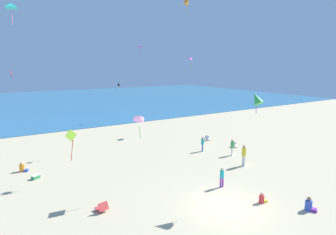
{
  "coord_description": "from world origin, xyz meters",
  "views": [
    {
      "loc": [
        -11.08,
        -11.15,
        8.15
      ],
      "look_at": [
        0.0,
        6.34,
        4.32
      ],
      "focal_mm": 30.31,
      "sensor_mm": 36.0,
      "label": 1
    }
  ],
  "objects_px": {
    "person_6": "(222,176)",
    "kite_purple": "(140,47)",
    "person_1": "(309,205)",
    "person_5": "(262,199)",
    "kite_orange": "(187,1)",
    "kite_lime": "(71,137)",
    "beach_chair_far_right": "(102,207)",
    "cooler_box": "(36,177)",
    "kite_pink": "(140,118)",
    "kite_magenta": "(191,58)",
    "person_0": "(23,168)",
    "kite_teal": "(11,6)",
    "person_2": "(244,154)",
    "kite_black": "(119,85)",
    "person_3": "(203,143)",
    "kite_red": "(11,74)",
    "beach_chair_near_camera": "(235,145)",
    "kite_green": "(257,99)",
    "beach_chair_mid_beach": "(208,138)",
    "person_4": "(232,146)"
  },
  "relations": [
    {
      "from": "person_4",
      "to": "kite_pink",
      "type": "height_order",
      "value": "kite_pink"
    },
    {
      "from": "kite_black",
      "to": "person_0",
      "type": "bearing_deg",
      "value": -134.2
    },
    {
      "from": "kite_pink",
      "to": "person_5",
      "type": "bearing_deg",
      "value": -42.71
    },
    {
      "from": "beach_chair_near_camera",
      "to": "person_3",
      "type": "distance_m",
      "value": 3.74
    },
    {
      "from": "person_2",
      "to": "kite_magenta",
      "type": "relative_size",
      "value": 1.15
    },
    {
      "from": "kite_red",
      "to": "kite_black",
      "type": "bearing_deg",
      "value": 40.69
    },
    {
      "from": "person_6",
      "to": "kite_pink",
      "type": "xyz_separation_m",
      "value": [
        -4.99,
        2.11,
        4.15
      ]
    },
    {
      "from": "person_0",
      "to": "person_3",
      "type": "relative_size",
      "value": 0.57
    },
    {
      "from": "person_0",
      "to": "kite_magenta",
      "type": "xyz_separation_m",
      "value": [
        19.72,
        4.72,
        8.67
      ]
    },
    {
      "from": "kite_black",
      "to": "kite_purple",
      "type": "distance_m",
      "value": 13.92
    },
    {
      "from": "person_6",
      "to": "kite_orange",
      "type": "bearing_deg",
      "value": -174.72
    },
    {
      "from": "beach_chair_near_camera",
      "to": "kite_magenta",
      "type": "xyz_separation_m",
      "value": [
        0.94,
        8.79,
        8.68
      ]
    },
    {
      "from": "beach_chair_far_right",
      "to": "cooler_box",
      "type": "bearing_deg",
      "value": 9.02
    },
    {
      "from": "kite_pink",
      "to": "kite_lime",
      "type": "relative_size",
      "value": 1.01
    },
    {
      "from": "beach_chair_far_right",
      "to": "kite_orange",
      "type": "distance_m",
      "value": 17.11
    },
    {
      "from": "beach_chair_mid_beach",
      "to": "kite_pink",
      "type": "xyz_separation_m",
      "value": [
        -12.1,
        -7.75,
        4.71
      ]
    },
    {
      "from": "person_1",
      "to": "kite_pink",
      "type": "bearing_deg",
      "value": -167.59
    },
    {
      "from": "cooler_box",
      "to": "person_5",
      "type": "relative_size",
      "value": 0.99
    },
    {
      "from": "kite_red",
      "to": "kite_magenta",
      "type": "bearing_deg",
      "value": 6.65
    },
    {
      "from": "beach_chair_far_right",
      "to": "person_6",
      "type": "height_order",
      "value": "person_6"
    },
    {
      "from": "kite_black",
      "to": "kite_lime",
      "type": "relative_size",
      "value": 0.88
    },
    {
      "from": "cooler_box",
      "to": "person_0",
      "type": "bearing_deg",
      "value": 106.9
    },
    {
      "from": "beach_chair_far_right",
      "to": "person_2",
      "type": "xyz_separation_m",
      "value": [
        12.31,
        0.9,
        0.77
      ]
    },
    {
      "from": "kite_green",
      "to": "beach_chair_far_right",
      "type": "bearing_deg",
      "value": 160.06
    },
    {
      "from": "kite_black",
      "to": "kite_purple",
      "type": "height_order",
      "value": "kite_purple"
    },
    {
      "from": "beach_chair_far_right",
      "to": "person_2",
      "type": "relative_size",
      "value": 0.44
    },
    {
      "from": "kite_black",
      "to": "person_6",
      "type": "bearing_deg",
      "value": -97.22
    },
    {
      "from": "person_2",
      "to": "person_3",
      "type": "bearing_deg",
      "value": -71.11
    },
    {
      "from": "beach_chair_mid_beach",
      "to": "kite_orange",
      "type": "height_order",
      "value": "kite_orange"
    },
    {
      "from": "person_0",
      "to": "kite_teal",
      "type": "bearing_deg",
      "value": -66.18
    },
    {
      "from": "beach_chair_near_camera",
      "to": "kite_green",
      "type": "height_order",
      "value": "kite_green"
    },
    {
      "from": "person_4",
      "to": "kite_purple",
      "type": "xyz_separation_m",
      "value": [
        -5.31,
        7.68,
        9.07
      ]
    },
    {
      "from": "kite_red",
      "to": "beach_chair_near_camera",
      "type": "bearing_deg",
      "value": -19.06
    },
    {
      "from": "beach_chair_mid_beach",
      "to": "person_5",
      "type": "relative_size",
      "value": 1.18
    },
    {
      "from": "person_1",
      "to": "kite_lime",
      "type": "relative_size",
      "value": 0.53
    },
    {
      "from": "person_3",
      "to": "kite_orange",
      "type": "distance_m",
      "value": 12.75
    },
    {
      "from": "kite_red",
      "to": "kite_green",
      "type": "xyz_separation_m",
      "value": [
        11.79,
        -14.78,
        -1.29
      ]
    },
    {
      "from": "kite_green",
      "to": "kite_red",
      "type": "bearing_deg",
      "value": 128.56
    },
    {
      "from": "person_2",
      "to": "kite_black",
      "type": "xyz_separation_m",
      "value": [
        -1.17,
        22.99,
        4.29
      ]
    },
    {
      "from": "person_1",
      "to": "person_2",
      "type": "height_order",
      "value": "person_2"
    },
    {
      "from": "person_6",
      "to": "kite_purple",
      "type": "height_order",
      "value": "kite_purple"
    },
    {
      "from": "kite_pink",
      "to": "kite_magenta",
      "type": "relative_size",
      "value": 1.0
    },
    {
      "from": "person_4",
      "to": "kite_pink",
      "type": "relative_size",
      "value": 0.97
    },
    {
      "from": "person_6",
      "to": "kite_orange",
      "type": "xyz_separation_m",
      "value": [
        1.71,
        6.54,
        12.52
      ]
    },
    {
      "from": "cooler_box",
      "to": "person_5",
      "type": "height_order",
      "value": "person_5"
    },
    {
      "from": "cooler_box",
      "to": "kite_orange",
      "type": "bearing_deg",
      "value": -8.3
    },
    {
      "from": "person_1",
      "to": "person_5",
      "type": "bearing_deg",
      "value": -175.4
    },
    {
      "from": "person_1",
      "to": "person_6",
      "type": "height_order",
      "value": "person_6"
    },
    {
      "from": "person_2",
      "to": "person_6",
      "type": "xyz_separation_m",
      "value": [
        -4.34,
        -2.09,
        -0.23
      ]
    },
    {
      "from": "beach_chair_far_right",
      "to": "kite_black",
      "type": "distance_m",
      "value": 26.84
    }
  ]
}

